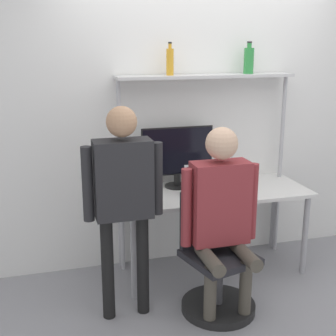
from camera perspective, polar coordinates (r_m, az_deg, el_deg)
ground_plane at (r=4.01m, az=7.11°, el=-14.42°), size 12.00×12.00×0.00m
wall_back at (r=4.21m, az=3.85°, el=6.66°), size 8.00×0.06×2.70m
desk at (r=4.04m, az=5.44°, el=-3.80°), size 1.63×0.68×0.74m
shelf_unit at (r=4.06m, az=4.60°, el=7.16°), size 1.55×0.23×1.70m
monitor at (r=4.02m, az=1.16°, el=1.70°), size 0.63×0.22×0.53m
laptop at (r=3.84m, az=4.52°, el=-2.43°), size 0.30×0.26×0.25m
cell_phone at (r=3.88m, az=8.10°, el=-3.37°), size 0.07×0.15×0.01m
office_chair at (r=3.63m, az=5.85°, el=-12.79°), size 0.56×0.56×0.91m
person_seated at (r=3.37m, az=6.54°, el=-4.79°), size 0.58×0.48×1.41m
person_standing at (r=3.27m, az=-5.47°, el=-2.46°), size 0.57×0.21×1.56m
bottle_green at (r=4.18m, az=9.82°, el=12.84°), size 0.09×0.09×0.27m
bottle_amber at (r=3.93m, az=0.24°, el=12.88°), size 0.06×0.06×0.27m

